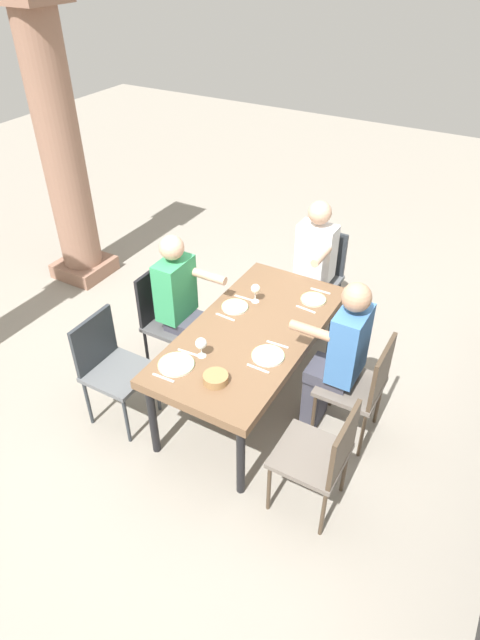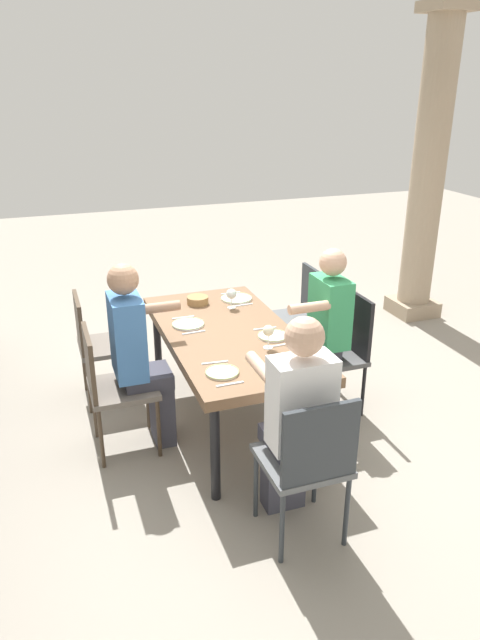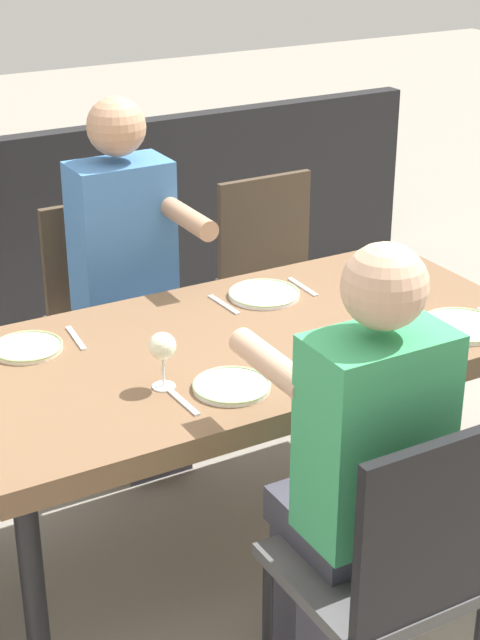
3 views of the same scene
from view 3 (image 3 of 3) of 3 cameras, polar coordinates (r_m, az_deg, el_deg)
ground_plane at (r=3.41m, az=0.23°, el=-12.19°), size 16.00×16.00×0.00m
dining_table at (r=3.06m, az=0.25°, el=-2.11°), size 1.78×0.89×0.73m
chair_west_south at (r=4.10m, az=2.24°, el=2.75°), size 0.44×0.44×0.88m
chair_mid_north at (r=2.49m, az=8.83°, el=-13.37°), size 0.44×0.44×0.92m
chair_mid_south at (r=3.79m, az=-7.24°, el=0.76°), size 0.44×0.44×0.90m
diner_woman_green at (r=2.51m, az=6.51°, el=-8.26°), size 0.35×0.49×1.29m
diner_guest_third at (r=3.55m, az=-6.12°, el=2.42°), size 0.34×0.49×1.33m
patio_railing at (r=4.86m, az=-11.68°, el=4.97°), size 4.18×0.10×0.90m
plate_0 at (r=3.16m, az=12.32°, el=-0.33°), size 0.26×0.26×0.02m
wine_glass_0 at (r=3.09m, az=8.90°, el=1.42°), size 0.08×0.08×0.16m
spoon_0 at (r=3.07m, az=10.20°, el=-1.01°), size 0.03×0.17×0.01m
plate_1 at (r=3.31m, az=1.36°, el=1.48°), size 0.24×0.24×0.02m
fork_1 at (r=3.39m, az=3.54°, el=1.87°), size 0.02×0.17×0.01m
spoon_1 at (r=3.25m, az=-0.91°, el=0.87°), size 0.03×0.17×0.01m
plate_2 at (r=2.74m, az=-0.47°, el=-3.73°), size 0.21×0.21×0.02m
wine_glass_2 at (r=2.71m, az=-4.39°, el=-1.57°), size 0.08×0.08×0.16m
fork_2 at (r=2.81m, az=2.20°, el=-3.12°), size 0.03×0.17×0.01m
spoon_2 at (r=2.69m, az=-3.28°, el=-4.58°), size 0.02×0.17×0.01m
plate_3 at (r=3.02m, az=-11.88°, el=-1.51°), size 0.21×0.21×0.02m
fork_3 at (r=3.06m, az=-9.22°, el=-1.01°), size 0.03×0.17×0.01m
bread_basket at (r=3.38m, az=8.85°, el=2.04°), size 0.17×0.17×0.06m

